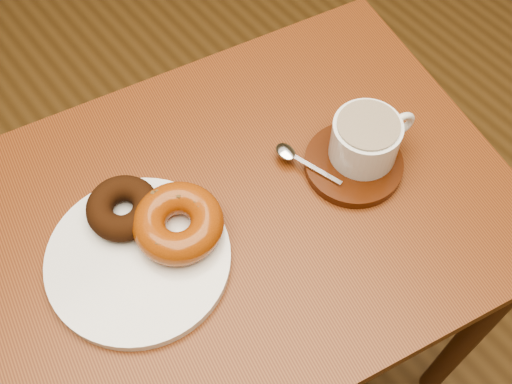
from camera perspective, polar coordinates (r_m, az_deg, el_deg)
ground at (r=1.59m, az=-4.56°, el=-8.62°), size 6.00×6.00×0.00m
cafe_table at (r=0.98m, az=-0.92°, el=-4.55°), size 0.83×0.68×0.69m
donut_plate at (r=0.86m, az=-10.41°, el=-5.86°), size 0.32×0.32×0.01m
donut_cinnamon at (r=0.87m, az=-11.75°, el=-1.41°), size 0.13×0.13×0.04m
donut_caramel at (r=0.84m, az=-6.94°, el=-2.75°), size 0.16×0.16×0.04m
saucer at (r=0.93m, az=8.66°, el=2.48°), size 0.17×0.17×0.01m
coffee_cup at (r=0.90m, az=9.79°, el=4.70°), size 0.13×0.10×0.07m
teaspoon at (r=0.91m, az=3.19°, el=3.30°), size 0.04×0.11×0.01m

